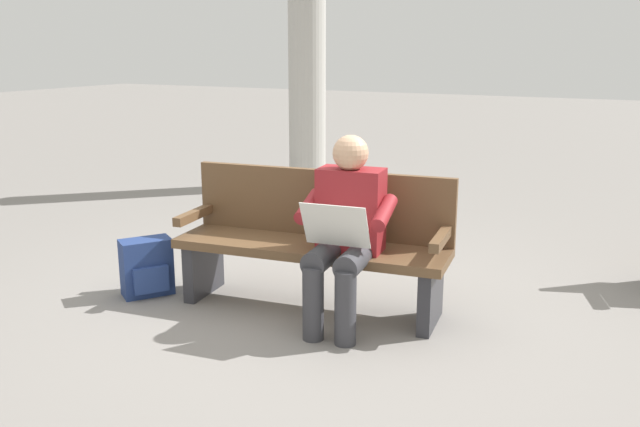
{
  "coord_description": "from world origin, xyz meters",
  "views": [
    {
      "loc": [
        -1.97,
        3.75,
        1.71
      ],
      "look_at": [
        -0.15,
        0.15,
        0.7
      ],
      "focal_mm": 38.14,
      "sensor_mm": 36.0,
      "label": 1
    }
  ],
  "objects_px": {
    "bench_near": "(314,239)",
    "support_pillar": "(307,44)",
    "person_seated": "(345,227)",
    "backpack": "(147,268)"
  },
  "relations": [
    {
      "from": "backpack",
      "to": "support_pillar",
      "type": "distance_m",
      "value": 4.28
    },
    {
      "from": "support_pillar",
      "to": "bench_near",
      "type": "bearing_deg",
      "value": 118.58
    },
    {
      "from": "person_seated",
      "to": "support_pillar",
      "type": "bearing_deg",
      "value": -65.6
    },
    {
      "from": "bench_near",
      "to": "support_pillar",
      "type": "relative_size",
      "value": 0.54
    },
    {
      "from": "backpack",
      "to": "support_pillar",
      "type": "height_order",
      "value": "support_pillar"
    },
    {
      "from": "bench_near",
      "to": "backpack",
      "type": "distance_m",
      "value": 1.21
    },
    {
      "from": "backpack",
      "to": "bench_near",
      "type": "bearing_deg",
      "value": -162.44
    },
    {
      "from": "support_pillar",
      "to": "backpack",
      "type": "bearing_deg",
      "value": 101.7
    },
    {
      "from": "bench_near",
      "to": "person_seated",
      "type": "height_order",
      "value": "person_seated"
    },
    {
      "from": "person_seated",
      "to": "backpack",
      "type": "bearing_deg",
      "value": -0.28
    }
  ]
}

